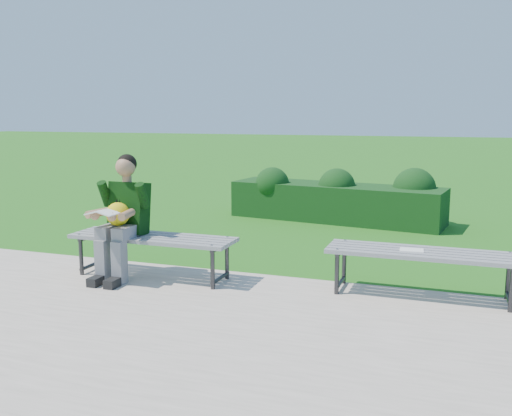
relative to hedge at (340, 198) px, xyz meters
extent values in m
plane|color=#227F18|center=(-0.53, -3.53, -0.38)|extent=(80.00, 80.00, 0.00)
cube|color=beige|center=(-0.53, -5.28, -0.37)|extent=(30.00, 3.50, 0.02)
cube|color=#183C11|center=(-0.07, 0.00, -0.08)|extent=(3.59, 1.37, 0.60)
sphere|color=#183C11|center=(-1.16, -0.05, 0.19)|extent=(0.65, 0.65, 0.58)
sphere|color=#183C11|center=(-0.05, -0.04, 0.19)|extent=(0.69, 0.69, 0.61)
sphere|color=#183C11|center=(1.17, 0.08, 0.19)|extent=(0.77, 0.77, 0.68)
cube|color=gray|center=(-1.24, -4.21, 0.07)|extent=(1.80, 0.08, 0.04)
cube|color=gray|center=(-1.24, -4.11, 0.07)|extent=(1.80, 0.08, 0.04)
cube|color=gray|center=(-1.24, -4.01, 0.07)|extent=(1.80, 0.08, 0.04)
cube|color=gray|center=(-1.24, -3.90, 0.07)|extent=(1.80, 0.08, 0.04)
cube|color=gray|center=(-1.24, -3.80, 0.07)|extent=(1.80, 0.08, 0.04)
cylinder|color=#2D2D30|center=(-2.02, -4.20, -0.15)|extent=(0.04, 0.04, 0.41)
cylinder|color=#2D2D30|center=(-2.02, -3.82, -0.15)|extent=(0.04, 0.04, 0.41)
cylinder|color=#2D2D30|center=(-2.02, -4.01, 0.03)|extent=(0.04, 0.42, 0.04)
cylinder|color=#2D2D30|center=(-2.02, -4.01, -0.30)|extent=(0.04, 0.42, 0.04)
cylinder|color=gray|center=(-2.02, -4.21, 0.10)|extent=(0.02, 0.02, 0.01)
cylinder|color=gray|center=(-2.02, -3.80, 0.10)|extent=(0.02, 0.02, 0.01)
cylinder|color=#2D2D30|center=(-0.46, -4.20, -0.15)|extent=(0.04, 0.04, 0.41)
cylinder|color=#2D2D30|center=(-0.46, -3.82, -0.15)|extent=(0.04, 0.04, 0.41)
cylinder|color=#2D2D30|center=(-0.46, -4.01, 0.03)|extent=(0.04, 0.42, 0.04)
cylinder|color=#2D2D30|center=(-0.46, -4.01, -0.30)|extent=(0.04, 0.42, 0.04)
cylinder|color=gray|center=(-0.46, -4.21, 0.10)|extent=(0.02, 0.02, 0.01)
cylinder|color=gray|center=(-0.46, -3.80, 0.10)|extent=(0.02, 0.02, 0.01)
cube|color=gray|center=(1.52, -3.96, 0.07)|extent=(1.80, 0.08, 0.04)
cube|color=gray|center=(1.52, -3.85, 0.07)|extent=(1.80, 0.08, 0.04)
cube|color=gray|center=(1.52, -3.75, 0.07)|extent=(1.80, 0.08, 0.04)
cube|color=gray|center=(1.52, -3.65, 0.07)|extent=(1.80, 0.09, 0.04)
cube|color=gray|center=(1.52, -3.54, 0.07)|extent=(1.80, 0.09, 0.04)
cylinder|color=#2D2D30|center=(0.74, -3.94, -0.15)|extent=(0.04, 0.04, 0.41)
cylinder|color=#2D2D30|center=(0.74, -3.56, -0.15)|extent=(0.04, 0.04, 0.41)
cylinder|color=#2D2D30|center=(0.74, -3.75, 0.03)|extent=(0.04, 0.42, 0.04)
cylinder|color=#2D2D30|center=(0.74, -3.75, -0.30)|extent=(0.04, 0.42, 0.04)
cylinder|color=gray|center=(0.74, -3.96, 0.10)|extent=(0.02, 0.02, 0.01)
cylinder|color=gray|center=(0.74, -3.54, 0.10)|extent=(0.02, 0.02, 0.01)
cylinder|color=#2D2D30|center=(2.30, -3.94, -0.15)|extent=(0.04, 0.04, 0.41)
cylinder|color=#2D2D30|center=(2.30, -3.56, -0.15)|extent=(0.04, 0.04, 0.41)
cylinder|color=#2D2D30|center=(2.30, -3.75, 0.03)|extent=(0.04, 0.42, 0.04)
cylinder|color=#2D2D30|center=(2.30, -3.75, -0.30)|extent=(0.04, 0.42, 0.04)
cylinder|color=gray|center=(2.30, -3.54, 0.10)|extent=(0.02, 0.02, 0.01)
cube|color=gray|center=(-1.64, -4.17, 0.16)|extent=(0.14, 0.42, 0.13)
cube|color=gray|center=(-1.44, -4.17, 0.16)|extent=(0.14, 0.42, 0.13)
cube|color=gray|center=(-1.64, -4.35, -0.13)|extent=(0.12, 0.13, 0.45)
cube|color=gray|center=(-1.44, -4.35, -0.13)|extent=(0.12, 0.13, 0.45)
cube|color=black|center=(-1.64, -4.45, -0.31)|extent=(0.11, 0.26, 0.09)
cube|color=black|center=(-1.44, -4.45, -0.31)|extent=(0.11, 0.26, 0.09)
cube|color=black|center=(-1.54, -3.97, 0.37)|extent=(0.40, 0.30, 0.59)
cylinder|color=#A87556|center=(-1.54, -3.99, 0.69)|extent=(0.10, 0.10, 0.08)
sphere|color=#A87556|center=(-1.54, -4.01, 0.82)|extent=(0.21, 0.21, 0.21)
sphere|color=black|center=(-1.54, -3.98, 0.85)|extent=(0.21, 0.21, 0.21)
cylinder|color=black|center=(-1.77, -4.07, 0.53)|extent=(0.10, 0.21, 0.30)
cylinder|color=black|center=(-1.31, -4.07, 0.53)|extent=(0.10, 0.21, 0.30)
cylinder|color=#A87556|center=(-1.71, -4.29, 0.36)|extent=(0.14, 0.31, 0.08)
cylinder|color=#A87556|center=(-1.37, -4.29, 0.36)|extent=(0.14, 0.31, 0.08)
sphere|color=#A87556|center=(-1.64, -4.45, 0.36)|extent=(0.09, 0.09, 0.09)
sphere|color=#A87556|center=(-1.44, -4.45, 0.36)|extent=(0.09, 0.09, 0.09)
sphere|color=gold|center=(-1.54, -4.19, 0.34)|extent=(0.25, 0.25, 0.25)
cone|color=orange|center=(-1.54, -4.30, 0.34)|extent=(0.07, 0.07, 0.07)
cone|color=black|center=(-1.56, -4.18, 0.47)|extent=(0.03, 0.05, 0.08)
cone|color=black|center=(-1.53, -4.17, 0.47)|extent=(0.03, 0.04, 0.07)
sphere|color=white|center=(-1.59, -4.28, 0.37)|extent=(0.05, 0.05, 0.05)
sphere|color=white|center=(-1.50, -4.28, 0.37)|extent=(0.05, 0.05, 0.05)
cube|color=white|center=(-1.62, -4.47, 0.41)|extent=(0.15, 0.20, 0.05)
cube|color=white|center=(-1.47, -4.47, 0.41)|extent=(0.15, 0.20, 0.05)
cube|color=white|center=(1.42, -3.75, 0.10)|extent=(0.23, 0.17, 0.01)
camera|label=1|loc=(1.77, -9.25, 1.39)|focal=40.00mm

